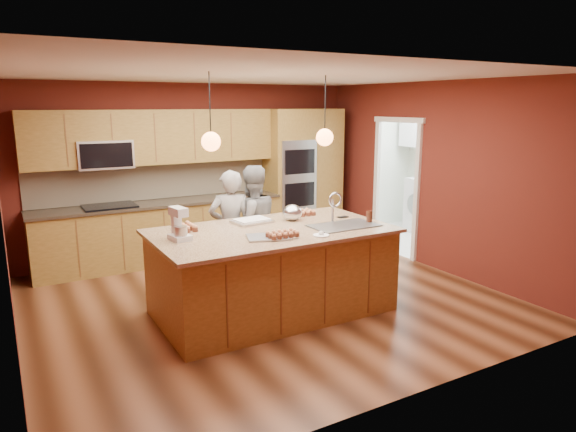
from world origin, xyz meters
TOP-DOWN VIEW (x-y plane):
  - floor at (0.00, 0.00)m, footprint 5.50×5.50m
  - ceiling at (0.00, 0.00)m, footprint 5.50×5.50m
  - wall_back at (0.00, 2.50)m, footprint 5.50×0.00m
  - wall_front at (0.00, -2.50)m, footprint 5.50×0.00m
  - wall_left at (-2.75, 0.00)m, footprint 0.00×5.00m
  - wall_right at (2.75, 0.00)m, footprint 0.00×5.00m
  - cabinet_run at (-0.68, 2.25)m, footprint 3.74×0.64m
  - oven_column at (1.85, 2.19)m, footprint 1.30×0.62m
  - doorway_trim at (2.73, 0.80)m, footprint 0.08×1.11m
  - laundry_room at (4.35, 1.20)m, footprint 2.60×2.70m
  - pendant_left at (-0.80, -0.34)m, footprint 0.20×0.20m
  - pendant_right at (0.60, -0.34)m, footprint 0.20×0.20m
  - island at (-0.09, -0.35)m, footprint 2.69×1.50m
  - person_left at (-0.18, 0.66)m, footprint 0.65×0.52m
  - person_right at (0.12, 0.66)m, footprint 0.80×0.63m
  - stand_mixer at (-1.16, -0.27)m, footprint 0.22×0.27m
  - sheet_cake at (-0.16, 0.06)m, footprint 0.47×0.37m
  - cooling_rack at (-0.32, -0.67)m, footprint 0.52×0.44m
  - mixing_bowl at (0.33, -0.06)m, footprint 0.24×0.24m
  - plate at (0.21, -0.88)m, footprint 0.18×0.18m
  - tumbler at (1.08, -0.62)m, footprint 0.07×0.07m
  - phone at (0.96, -0.24)m, footprint 0.14×0.07m
  - cupcakes_left at (-0.98, 0.10)m, footprint 0.25×0.33m
  - cupcakes_rack at (-0.20, -0.76)m, footprint 0.35×0.21m
  - cupcakes_right at (0.63, 0.13)m, footprint 0.23×0.23m
  - washer at (4.22, 0.79)m, footprint 0.74×0.76m
  - dryer at (4.22, 1.57)m, footprint 0.68×0.70m

SIDE VIEW (x-z plane):
  - floor at x=0.00m, z-range 0.00..0.00m
  - island at x=-0.09m, z-range -0.18..1.19m
  - washer at x=4.22m, z-range 0.00..1.02m
  - dryer at x=4.22m, z-range 0.00..1.02m
  - person_left at x=-0.18m, z-range 0.00..1.56m
  - person_right at x=0.12m, z-range 0.00..1.60m
  - cabinet_run at x=-0.68m, z-range -0.17..2.13m
  - phone at x=0.96m, z-range 0.99..1.00m
  - plate at x=0.21m, z-range 0.99..1.00m
  - cooling_rack at x=-0.32m, z-range 0.99..1.01m
  - sheet_cake at x=-0.16m, z-range 0.99..1.03m
  - cupcakes_right at x=0.63m, z-range 0.99..1.06m
  - cupcakes_left at x=-0.98m, z-range 0.99..1.06m
  - cupcakes_rack at x=-0.20m, z-range 1.01..1.07m
  - doorway_trim at x=2.73m, z-range -0.05..2.15m
  - tumbler at x=1.08m, z-range 0.99..1.13m
  - mixing_bowl at x=0.33m, z-range 0.98..1.18m
  - stand_mixer at x=-1.16m, z-range 0.96..1.31m
  - oven_column at x=1.85m, z-range 0.00..2.30m
  - wall_back at x=0.00m, z-range -1.40..4.10m
  - wall_front at x=0.00m, z-range -1.40..4.10m
  - wall_left at x=-2.75m, z-range -1.15..3.85m
  - wall_right at x=2.75m, z-range -1.15..3.85m
  - laundry_room at x=4.35m, z-range 0.60..3.30m
  - pendant_left at x=-0.80m, z-range 1.60..2.40m
  - pendant_right at x=0.60m, z-range 1.60..2.40m
  - ceiling at x=0.00m, z-range 2.70..2.70m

